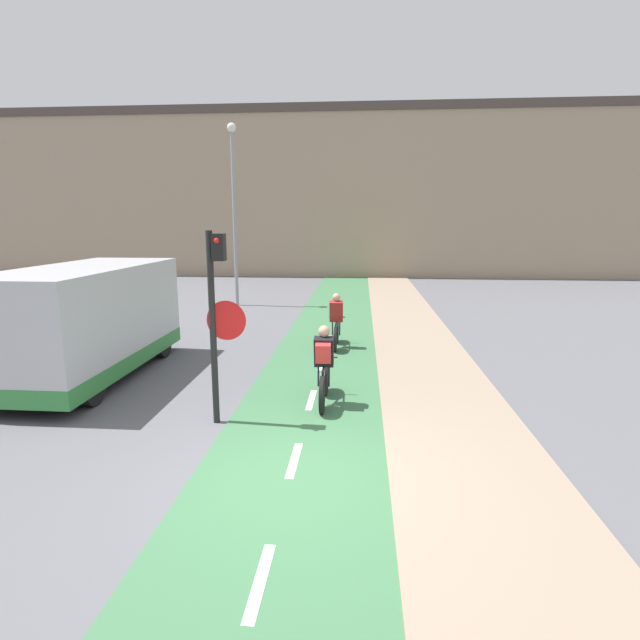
{
  "coord_description": "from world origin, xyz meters",
  "views": [
    {
      "loc": [
        0.93,
        -6.17,
        3.44
      ],
      "look_at": [
        0.0,
        5.06,
        1.2
      ],
      "focal_mm": 28.0,
      "sensor_mm": 36.0,
      "label": 1
    }
  ],
  "objects_px": {
    "traffic_light_pole": "(217,307)",
    "cyclist_far": "(336,324)",
    "cyclist_near": "(324,368)",
    "van": "(88,324)",
    "street_lamp_far": "(234,197)"
  },
  "relations": [
    {
      "from": "traffic_light_pole",
      "to": "van",
      "type": "relative_size",
      "value": 0.62
    },
    {
      "from": "cyclist_near",
      "to": "van",
      "type": "xyz_separation_m",
      "value": [
        -5.34,
        1.3,
        0.5
      ]
    },
    {
      "from": "cyclist_far",
      "to": "van",
      "type": "bearing_deg",
      "value": -150.18
    },
    {
      "from": "traffic_light_pole",
      "to": "cyclist_far",
      "type": "height_order",
      "value": "traffic_light_pole"
    },
    {
      "from": "street_lamp_far",
      "to": "van",
      "type": "xyz_separation_m",
      "value": [
        -0.88,
        -9.83,
        -3.15
      ]
    },
    {
      "from": "street_lamp_far",
      "to": "cyclist_far",
      "type": "relative_size",
      "value": 4.36
    },
    {
      "from": "traffic_light_pole",
      "to": "cyclist_far",
      "type": "bearing_deg",
      "value": 72.19
    },
    {
      "from": "van",
      "to": "traffic_light_pole",
      "type": "bearing_deg",
      "value": -32.61
    },
    {
      "from": "street_lamp_far",
      "to": "cyclist_far",
      "type": "distance_m",
      "value": 8.91
    },
    {
      "from": "traffic_light_pole",
      "to": "street_lamp_far",
      "type": "distance_m",
      "value": 12.67
    },
    {
      "from": "cyclist_near",
      "to": "van",
      "type": "bearing_deg",
      "value": 166.27
    },
    {
      "from": "traffic_light_pole",
      "to": "van",
      "type": "xyz_separation_m",
      "value": [
        -3.62,
        2.32,
        -0.81
      ]
    },
    {
      "from": "cyclist_far",
      "to": "cyclist_near",
      "type": "bearing_deg",
      "value": -90.18
    },
    {
      "from": "cyclist_far",
      "to": "street_lamp_far",
      "type": "bearing_deg",
      "value": 123.42
    },
    {
      "from": "cyclist_near",
      "to": "street_lamp_far",
      "type": "bearing_deg",
      "value": 111.79
    }
  ]
}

